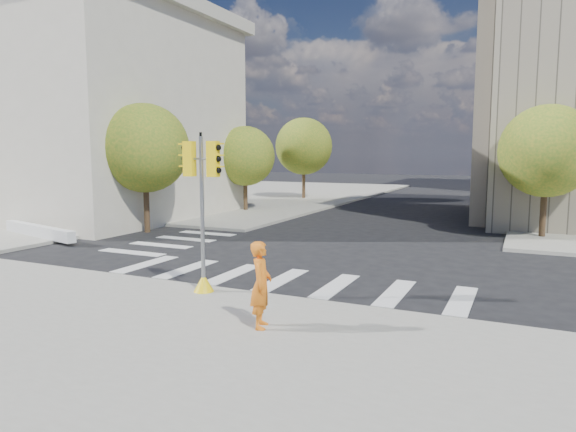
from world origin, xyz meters
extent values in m
plane|color=black|center=(0.00, 0.00, 0.00)|extent=(160.00, 160.00, 0.00)
cube|color=gray|center=(0.00, -11.00, 0.07)|extent=(30.00, 14.00, 0.15)
cube|color=gray|center=(-20.00, 26.00, 0.07)|extent=(28.00, 40.00, 0.15)
cube|color=beige|center=(-20.00, 8.00, 6.00)|extent=(18.00, 14.00, 12.00)
cube|color=#B2AD9E|center=(-20.00, 8.00, 12.30)|extent=(19.00, 15.00, 0.80)
cylinder|color=#382616|center=(-10.50, 4.00, 1.22)|extent=(0.28, 0.28, 2.45)
sphere|color=#34691E|center=(-10.50, 4.00, 4.21)|extent=(4.40, 4.40, 4.40)
cylinder|color=#382616|center=(-10.50, 14.00, 1.08)|extent=(0.28, 0.28, 2.17)
sphere|color=#34691E|center=(-10.50, 14.00, 3.77)|extent=(4.00, 4.00, 4.00)
cylinder|color=#382616|center=(-10.50, 24.00, 1.31)|extent=(0.28, 0.28, 2.62)
sphere|color=#34691E|center=(-10.50, 24.00, 4.54)|extent=(4.80, 4.80, 4.80)
cylinder|color=#382616|center=(7.50, 10.00, 1.19)|extent=(0.28, 0.28, 2.38)
sphere|color=#34691E|center=(7.50, 10.00, 4.06)|extent=(4.20, 4.20, 4.20)
cylinder|color=#382616|center=(7.50, 22.00, 1.26)|extent=(0.28, 0.28, 2.52)
sphere|color=#34691E|center=(7.50, 22.00, 4.36)|extent=(4.60, 4.60, 4.60)
cylinder|color=#382616|center=(7.50, 34.00, 1.14)|extent=(0.28, 0.28, 2.27)
sphere|color=#34691E|center=(7.50, 34.00, 3.88)|extent=(4.00, 4.00, 4.00)
cylinder|color=black|center=(8.00, 14.00, 4.15)|extent=(0.12, 0.12, 8.00)
cube|color=black|center=(8.00, 14.00, 8.15)|extent=(0.35, 0.18, 0.22)
cylinder|color=black|center=(8.00, 28.00, 4.15)|extent=(0.12, 0.12, 8.00)
cube|color=black|center=(8.00, 28.00, 8.15)|extent=(0.35, 0.18, 0.22)
cone|color=yellow|center=(-1.25, -4.60, 0.40)|extent=(0.56, 0.56, 0.50)
cylinder|color=gray|center=(-1.25, -4.60, 2.28)|extent=(0.11, 0.11, 4.26)
cylinder|color=black|center=(-1.25, -4.60, 4.46)|extent=(0.07, 0.07, 0.12)
cylinder|color=gray|center=(-1.25, -4.60, 3.81)|extent=(0.90, 0.06, 0.06)
cube|color=yellow|center=(-1.63, -4.60, 3.81)|extent=(0.30, 0.22, 0.95)
cube|color=yellow|center=(-0.87, -4.60, 3.81)|extent=(0.30, 0.22, 0.95)
imported|color=orange|center=(1.58, -6.54, 1.11)|extent=(0.67, 0.82, 1.92)
cube|color=silver|center=(-13.59, 0.16, 0.40)|extent=(5.91, 1.86, 0.50)
camera|label=1|loc=(6.73, -16.20, 3.96)|focal=32.00mm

